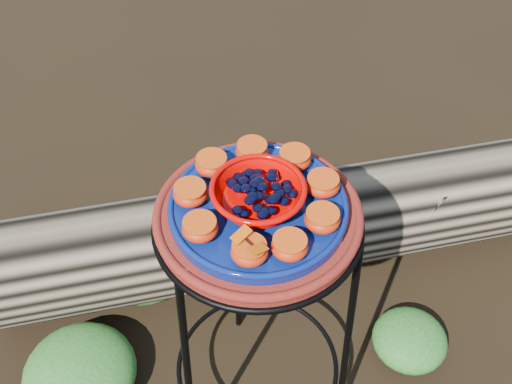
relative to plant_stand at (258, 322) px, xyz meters
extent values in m
cylinder|color=#60150B|center=(0.00, 0.00, 0.37)|extent=(0.39, 0.39, 0.03)
cylinder|color=#071352|center=(0.00, 0.00, 0.39)|extent=(0.33, 0.33, 0.02)
ellipsoid|color=#C21100|center=(-0.04, -0.12, 0.42)|extent=(0.06, 0.06, 0.04)
ellipsoid|color=#C21100|center=(0.02, -0.12, 0.42)|extent=(0.06, 0.06, 0.04)
ellipsoid|color=#C21100|center=(0.10, -0.08, 0.42)|extent=(0.06, 0.06, 0.04)
ellipsoid|color=#C21100|center=(0.12, 0.00, 0.42)|extent=(0.06, 0.06, 0.04)
ellipsoid|color=#C21100|center=(0.09, 0.08, 0.42)|extent=(0.06, 0.06, 0.04)
ellipsoid|color=#C21100|center=(0.02, 0.12, 0.42)|extent=(0.06, 0.06, 0.04)
ellipsoid|color=#C21100|center=(-0.06, 0.11, 0.42)|extent=(0.06, 0.06, 0.04)
ellipsoid|color=#C21100|center=(-0.12, 0.04, 0.42)|extent=(0.06, 0.06, 0.04)
ellipsoid|color=#C21100|center=(-0.12, -0.04, 0.42)|extent=(0.06, 0.06, 0.04)
ellipsoid|color=#105516|center=(-0.45, 0.14, -0.28)|extent=(0.30, 0.30, 0.15)
ellipsoid|color=#105516|center=(0.44, 0.02, -0.30)|extent=(0.21, 0.21, 0.10)
ellipsoid|color=#105516|center=(-0.24, 0.45, -0.28)|extent=(0.28, 0.28, 0.14)
camera|label=1|loc=(-0.20, -0.76, 1.27)|focal=45.00mm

